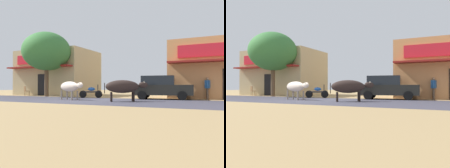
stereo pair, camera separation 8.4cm
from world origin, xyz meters
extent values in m
plane|color=#9F8254|center=(0.00, 0.00, 0.00)|extent=(80.00, 80.00, 0.00)
cube|color=#3E3D49|center=(0.00, 0.00, 0.00)|extent=(72.00, 6.19, 0.00)
cube|color=tan|center=(-7.54, 7.05, 2.31)|extent=(7.79, 5.22, 4.63)
cube|color=red|center=(-7.54, 4.38, 3.61)|extent=(6.23, 0.10, 0.90)
cube|color=maroon|center=(-7.54, 3.99, 2.78)|extent=(7.47, 0.90, 0.12)
cube|color=black|center=(-7.38, 4.41, 1.05)|extent=(1.10, 0.06, 2.10)
cylinder|color=brown|center=(-5.92, 3.37, 1.34)|extent=(0.37, 0.37, 2.67)
ellipsoid|color=#367437|center=(-5.92, 3.37, 4.08)|extent=(4.33, 4.33, 3.46)
cube|color=black|center=(4.59, 3.32, 0.65)|extent=(4.22, 2.12, 0.70)
cube|color=#1E2328|center=(4.29, 3.28, 1.32)|extent=(2.40, 1.77, 0.64)
cylinder|color=black|center=(5.80, 4.29, 0.30)|extent=(0.62, 0.25, 0.60)
cylinder|color=black|center=(6.00, 2.67, 0.30)|extent=(0.62, 0.25, 0.60)
cylinder|color=black|center=(3.18, 3.97, 0.30)|extent=(0.62, 0.25, 0.60)
cylinder|color=black|center=(3.38, 2.35, 0.30)|extent=(0.62, 0.25, 0.60)
cylinder|color=black|center=(-0.35, 3.01, 0.29)|extent=(0.55, 0.34, 0.58)
cylinder|color=black|center=(-1.44, 2.44, 0.29)|extent=(0.55, 0.34, 0.58)
cylinder|color=black|center=(-0.89, 2.72, 0.47)|extent=(1.13, 0.66, 0.10)
ellipsoid|color=#1E4C99|center=(-0.85, 2.74, 0.69)|extent=(0.61, 0.47, 0.28)
cylinder|color=black|center=(-0.41, 2.98, 0.74)|extent=(0.06, 0.06, 0.60)
ellipsoid|color=beige|center=(-0.97, 0.02, 0.89)|extent=(2.02, 1.28, 0.67)
ellipsoid|color=beige|center=(0.16, -0.41, 0.98)|extent=(0.62, 0.46, 0.36)
cone|color=beige|center=(0.24, -0.34, 1.16)|extent=(0.06, 0.06, 0.12)
cone|color=beige|center=(0.17, -0.52, 1.16)|extent=(0.06, 0.06, 0.12)
cylinder|color=gray|center=(-0.31, 0.01, 0.30)|extent=(0.11, 0.11, 0.61)
cylinder|color=gray|center=(-0.47, -0.41, 0.30)|extent=(0.11, 0.11, 0.61)
cylinder|color=gray|center=(-1.47, 0.45, 0.30)|extent=(0.11, 0.11, 0.61)
cylinder|color=gray|center=(-1.63, 0.03, 0.30)|extent=(0.11, 0.11, 0.61)
cylinder|color=gray|center=(-1.91, 0.38, 0.79)|extent=(0.05, 0.05, 0.54)
ellipsoid|color=#2E221F|center=(2.95, -0.12, 0.89)|extent=(2.10, 1.59, 0.77)
ellipsoid|color=#2E221F|center=(4.05, 0.48, 0.99)|extent=(0.63, 0.51, 0.36)
cone|color=beige|center=(4.04, 0.59, 1.17)|extent=(0.06, 0.06, 0.12)
cone|color=beige|center=(4.14, 0.42, 1.17)|extent=(0.06, 0.06, 0.12)
cylinder|color=black|center=(3.40, 0.41, 0.28)|extent=(0.11, 0.11, 0.56)
cylinder|color=black|center=(3.64, -0.03, 0.28)|extent=(0.11, 0.11, 0.56)
cylinder|color=black|center=(2.26, -0.22, 0.28)|extent=(0.11, 0.11, 0.56)
cylinder|color=black|center=(2.50, -0.65, 0.28)|extent=(0.11, 0.11, 0.56)
cylinder|color=black|center=(2.03, -0.63, 0.79)|extent=(0.05, 0.05, 0.62)
cylinder|color=brown|center=(7.46, 4.36, 0.39)|extent=(0.14, 0.14, 0.77)
cylinder|color=brown|center=(7.46, 4.18, 0.39)|extent=(0.14, 0.14, 0.77)
cube|color=#265999|center=(7.46, 4.27, 1.05)|extent=(0.35, 0.45, 0.55)
sphere|color=tan|center=(7.46, 4.27, 1.42)|extent=(0.21, 0.21, 0.21)
cylinder|color=#265999|center=(7.46, 4.53, 1.07)|extent=(0.09, 0.09, 0.49)
cylinder|color=#265999|center=(7.46, 4.01, 1.07)|extent=(0.09, 0.09, 0.49)
cube|color=brown|center=(-8.68, 3.75, 0.45)|extent=(0.57, 0.57, 0.05)
cube|color=brown|center=(-8.76, 3.56, 0.70)|extent=(0.42, 0.20, 0.44)
cylinder|color=brown|center=(-8.78, 3.97, 0.21)|extent=(0.04, 0.04, 0.43)
cylinder|color=brown|center=(-8.45, 3.84, 0.21)|extent=(0.04, 0.04, 0.43)
cylinder|color=brown|center=(-8.91, 3.65, 0.21)|extent=(0.04, 0.04, 0.43)
cylinder|color=brown|center=(-8.58, 3.52, 0.21)|extent=(0.04, 0.04, 0.43)
camera|label=1|loc=(8.05, -12.40, 0.90)|focal=35.87mm
camera|label=2|loc=(8.13, -12.36, 0.90)|focal=35.87mm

